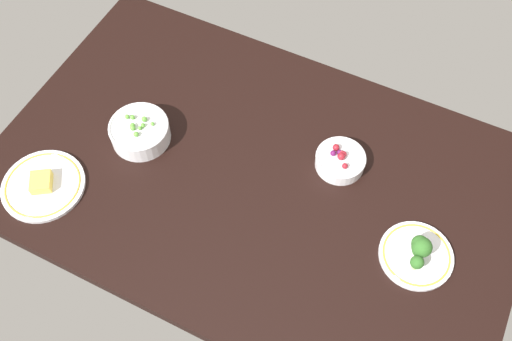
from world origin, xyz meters
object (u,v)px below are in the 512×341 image
(plate_cheese, at_px, (43,185))
(plate_broccoli, at_px, (418,253))
(bowl_peas, at_px, (140,131))
(bowl_berries, at_px, (340,160))

(plate_cheese, bearing_deg, plate_broccoli, -165.57)
(bowl_peas, distance_m, plate_cheese, 0.29)
(bowl_peas, height_order, plate_cheese, bowl_peas)
(bowl_peas, bearing_deg, plate_broccoli, 179.61)
(bowl_berries, distance_m, bowl_peas, 0.55)
(bowl_berries, height_order, bowl_peas, bowl_peas)
(bowl_peas, bearing_deg, bowl_berries, -163.00)
(bowl_berries, height_order, plate_cheese, bowl_berries)
(bowl_berries, distance_m, plate_broccoli, 0.32)
(plate_broccoli, relative_size, bowl_peas, 1.11)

